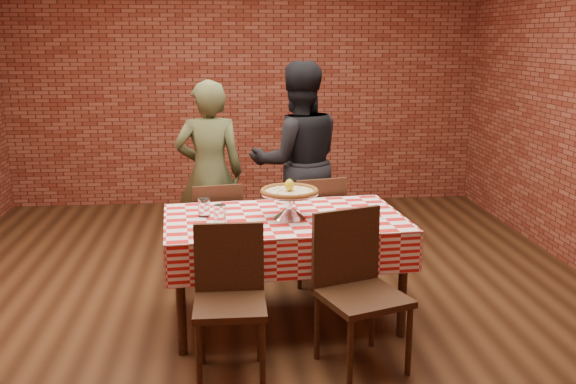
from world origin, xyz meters
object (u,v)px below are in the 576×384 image
(water_glass_left, at_px, (220,214))
(condiment_caddy, at_px, (287,196))
(pizza, at_px, (289,192))
(chair_near_left, at_px, (230,307))
(pizza_stand, at_px, (289,205))
(water_glass_right, at_px, (204,207))
(chair_near_right, at_px, (363,294))
(chair_far_left, at_px, (215,233))
(diner_olive, at_px, (209,174))
(table, at_px, (284,269))
(chair_far_right, at_px, (313,228))
(diner_black, at_px, (298,163))

(water_glass_left, height_order, condiment_caddy, same)
(pizza, height_order, chair_near_left, pizza)
(pizza_stand, bearing_deg, water_glass_right, 170.87)
(chair_near_right, bearing_deg, water_glass_right, 120.81)
(pizza_stand, relative_size, water_glass_left, 3.14)
(pizza, xyz_separation_m, chair_far_left, (-0.52, 0.75, -0.51))
(water_glass_right, bearing_deg, condiment_caddy, 24.84)
(condiment_caddy, xyz_separation_m, diner_olive, (-0.59, 0.91, -0.01))
(diner_olive, bearing_deg, table, 110.89)
(pizza_stand, relative_size, water_glass_right, 3.14)
(table, height_order, chair_far_left, chair_far_left)
(condiment_caddy, bearing_deg, chair_near_right, -95.85)
(table, distance_m, diner_olive, 1.43)
(table, relative_size, water_glass_left, 12.64)
(table, bearing_deg, water_glass_right, 173.66)
(chair_near_left, relative_size, chair_far_right, 1.01)
(table, height_order, diner_olive, diner_olive)
(diner_black, bearing_deg, water_glass_left, 58.11)
(chair_near_right, relative_size, diner_olive, 0.58)
(water_glass_right, height_order, diner_black, diner_black)
(water_glass_left, bearing_deg, chair_far_left, 93.57)
(pizza_stand, bearing_deg, diner_black, 81.32)
(water_glass_right, bearing_deg, diner_black, 57.72)
(diner_black, bearing_deg, chair_near_left, 66.74)
(chair_far_left, bearing_deg, chair_near_right, 112.01)
(chair_near_right, xyz_separation_m, diner_black, (-0.17, 2.02, 0.41))
(condiment_caddy, xyz_separation_m, chair_near_right, (0.35, -1.06, -0.35))
(chair_far_left, relative_size, diner_black, 0.49)
(water_glass_left, distance_m, chair_far_left, 0.93)
(diner_olive, xyz_separation_m, diner_black, (0.77, 0.05, 0.07))
(table, relative_size, chair_far_right, 1.81)
(diner_black, bearing_deg, chair_far_left, 32.00)
(pizza, distance_m, diner_olive, 1.41)
(chair_near_left, distance_m, diner_black, 2.20)
(water_glass_right, bearing_deg, diner_olive, 89.60)
(pizza, height_order, water_glass_right, pizza)
(pizza, relative_size, chair_far_right, 0.44)
(water_glass_right, bearing_deg, water_glass_left, -59.25)
(chair_near_left, bearing_deg, diner_olive, 94.69)
(water_glass_right, relative_size, chair_far_right, 0.14)
(water_glass_right, height_order, chair_near_left, chair_near_left)
(water_glass_left, relative_size, water_glass_right, 1.00)
(pizza_stand, distance_m, diner_black, 1.35)
(chair_far_right, bearing_deg, water_glass_left, 38.08)
(water_glass_right, distance_m, chair_far_left, 0.77)
(pizza, xyz_separation_m, chair_near_left, (-0.42, -0.74, -0.49))
(water_glass_left, height_order, chair_near_left, chair_near_left)
(chair_near_right, bearing_deg, chair_near_left, 163.76)
(pizza_stand, xyz_separation_m, water_glass_right, (-0.58, 0.09, -0.03))
(pizza_stand, xyz_separation_m, condiment_caddy, (0.02, 0.37, -0.02))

